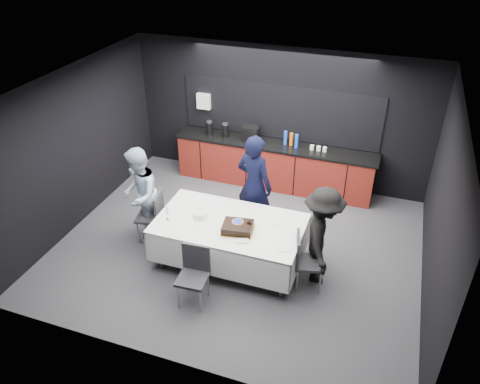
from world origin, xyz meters
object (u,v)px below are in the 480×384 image
Objects in this scene: chair_left at (154,213)px; chair_near at (194,271)px; champagne_flute at (167,211)px; party_table at (230,230)px; cake_assembly at (238,227)px; person_right at (322,236)px; plate_stack at (200,215)px; chair_right at (304,258)px; person_left at (139,195)px; person_center at (254,185)px.

chair_near is at bearing -41.56° from chair_left.
party_table is at bearing 13.79° from champagne_flute.
champagne_flute reaches higher than cake_assembly.
person_right is (2.39, 0.33, -0.13)m from champagne_flute.
person_right reaches higher than plate_stack.
cake_assembly is 0.58× the size of chair_right.
person_left is (-2.93, 0.32, 0.31)m from chair_right.
party_table is 10.36× the size of plate_stack.
cake_assembly reaches higher than chair_near.
party_table is 4.30× the size of cake_assembly.
plate_stack is at bearing 168.40° from cake_assembly.
person_left is 1.04× the size of person_right.
champagne_flute is at bearing -166.21° from party_table.
champagne_flute is 0.24× the size of chair_left.
champagne_flute reaches higher than chair_left.
plate_stack is (-0.68, 0.14, -0.01)m from cake_assembly.
chair_left is 1.00× the size of chair_right.
person_center reaches higher than cake_assembly.
person_left reaches higher than champagne_flute.
person_center reaches higher than plate_stack.
chair_left is at bearing 138.44° from chair_near.
person_center is (-1.15, 1.12, 0.40)m from chair_right.
chair_right is 1.65m from person_center.
chair_near is (-1.44, -0.80, 0.00)m from chair_right.
champagne_flute is 0.13× the size of person_left.
party_table is at bearing -5.90° from chair_left.
plate_stack is 1.77m from chair_right.
chair_right is at bearing 29.24° from chair_near.
cake_assembly is (0.19, -0.15, 0.20)m from party_table.
person_center is (1.05, 1.20, -0.01)m from champagne_flute.
plate_stack is at bearing -9.61° from chair_left.
champagne_flute is (-1.15, -0.08, 0.10)m from cake_assembly.
party_table is at bearing 1.43° from plate_stack.
chair_right reaches higher than plate_stack.
cake_assembly is 0.33× the size of person_right.
plate_stack is 1.00× the size of champagne_flute.
champagne_flute is at bearing 65.13° from person_center.
chair_left reaches higher than plate_stack.
chair_near is (0.77, -0.73, -0.40)m from champagne_flute.
chair_right is 2.96m from person_left.
person_right reaches higher than chair_right.
chair_left is at bearing 170.39° from plate_stack.
person_left is at bearing 142.95° from chair_near.
cake_assembly is at bearing -10.44° from chair_left.
cake_assembly is 1.13m from person_center.
cake_assembly is at bearing 89.65° from person_right.
person_center is at bearing 81.55° from chair_near.
plate_stack is at bearing -178.57° from party_table.
cake_assembly is 1.16m from champagne_flute.
plate_stack is at bearing 107.53° from chair_near.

